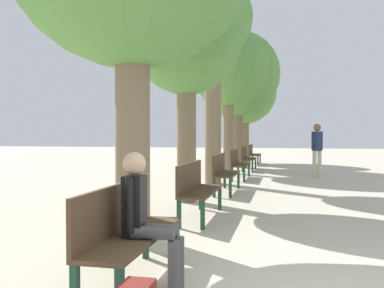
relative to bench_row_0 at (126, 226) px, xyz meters
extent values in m
cube|color=#4C3823|center=(0.09, 0.00, -0.09)|extent=(0.45, 1.76, 0.04)
cube|color=#4C3823|center=(-0.11, 0.00, 0.16)|extent=(0.04, 1.76, 0.46)
cube|color=#19422D|center=(0.27, 0.83, -0.33)|extent=(0.06, 0.06, 0.43)
cube|color=#19422D|center=(-0.09, 0.83, -0.33)|extent=(0.06, 0.06, 0.43)
cube|color=#4C3823|center=(0.09, 3.21, -0.09)|extent=(0.45, 1.76, 0.04)
cube|color=#4C3823|center=(-0.11, 3.21, 0.16)|extent=(0.04, 1.76, 0.46)
cube|color=#19422D|center=(0.27, 2.38, -0.33)|extent=(0.06, 0.06, 0.43)
cube|color=#19422D|center=(0.27, 4.04, -0.33)|extent=(0.06, 0.06, 0.43)
cube|color=#19422D|center=(-0.09, 2.38, -0.33)|extent=(0.06, 0.06, 0.43)
cube|color=#19422D|center=(-0.09, 4.04, -0.33)|extent=(0.06, 0.06, 0.43)
cube|color=#4C3823|center=(0.09, 6.42, -0.09)|extent=(0.45, 1.76, 0.04)
cube|color=#4C3823|center=(-0.11, 6.42, 0.16)|extent=(0.04, 1.76, 0.46)
cube|color=#19422D|center=(0.27, 5.59, -0.33)|extent=(0.06, 0.06, 0.43)
cube|color=#19422D|center=(0.27, 7.25, -0.33)|extent=(0.06, 0.06, 0.43)
cube|color=#19422D|center=(-0.09, 5.59, -0.33)|extent=(0.06, 0.06, 0.43)
cube|color=#19422D|center=(-0.09, 7.25, -0.33)|extent=(0.06, 0.06, 0.43)
cube|color=#4C3823|center=(0.09, 9.63, -0.09)|extent=(0.45, 1.76, 0.04)
cube|color=#4C3823|center=(-0.11, 9.63, 0.16)|extent=(0.04, 1.76, 0.46)
cube|color=#19422D|center=(0.27, 8.80, -0.33)|extent=(0.06, 0.06, 0.43)
cube|color=#19422D|center=(0.27, 10.46, -0.33)|extent=(0.06, 0.06, 0.43)
cube|color=#19422D|center=(-0.09, 8.80, -0.33)|extent=(0.06, 0.06, 0.43)
cube|color=#19422D|center=(-0.09, 10.46, -0.33)|extent=(0.06, 0.06, 0.43)
cube|color=#4C3823|center=(0.09, 12.84, -0.09)|extent=(0.45, 1.76, 0.04)
cube|color=#4C3823|center=(-0.11, 12.84, 0.16)|extent=(0.04, 1.76, 0.46)
cube|color=#19422D|center=(0.27, 12.01, -0.33)|extent=(0.06, 0.06, 0.43)
cube|color=#19422D|center=(0.27, 13.67, -0.33)|extent=(0.06, 0.06, 0.43)
cube|color=#19422D|center=(-0.09, 12.01, -0.33)|extent=(0.06, 0.06, 0.43)
cube|color=#19422D|center=(-0.09, 13.67, -0.33)|extent=(0.06, 0.06, 0.43)
cube|color=#4C3823|center=(0.09, 16.05, -0.09)|extent=(0.45, 1.76, 0.04)
cube|color=#4C3823|center=(-0.11, 16.05, 0.16)|extent=(0.04, 1.76, 0.46)
cube|color=#19422D|center=(0.27, 15.22, -0.33)|extent=(0.06, 0.06, 0.43)
cube|color=#19422D|center=(0.27, 16.88, -0.33)|extent=(0.06, 0.06, 0.43)
cube|color=#19422D|center=(-0.09, 15.22, -0.33)|extent=(0.06, 0.06, 0.43)
cube|color=#19422D|center=(-0.09, 16.88, -0.33)|extent=(0.06, 0.06, 0.43)
cylinder|color=#7A664C|center=(-0.56, 1.70, 1.00)|extent=(0.47, 0.47, 3.10)
cylinder|color=#7A664C|center=(-0.56, 4.89, 0.83)|extent=(0.40, 0.40, 2.75)
sphere|color=#568E42|center=(-0.56, 4.89, 2.84)|extent=(2.33, 2.33, 2.33)
cylinder|color=#7A664C|center=(-0.56, 8.23, 1.49)|extent=(0.46, 0.46, 4.07)
sphere|color=#568E42|center=(-0.56, 8.23, 4.14)|extent=(2.24, 2.24, 2.24)
cylinder|color=#7A664C|center=(-0.56, 11.53, 0.99)|extent=(0.37, 0.37, 3.06)
sphere|color=#568E42|center=(-0.56, 11.53, 3.31)|extent=(2.86, 2.86, 2.86)
cylinder|color=#7A664C|center=(-0.56, 14.38, 0.94)|extent=(0.50, 0.50, 2.97)
sphere|color=#568E42|center=(-0.56, 14.38, 3.42)|extent=(3.60, 3.60, 3.60)
cylinder|color=#7A664C|center=(-0.56, 17.43, 0.76)|extent=(0.50, 0.50, 2.61)
sphere|color=#568E42|center=(-0.56, 17.43, 2.94)|extent=(3.18, 3.18, 3.18)
cylinder|color=#4C4C4C|center=(0.31, -0.16, -0.02)|extent=(0.39, 0.11, 0.11)
cylinder|color=#4C4C4C|center=(0.51, -0.16, -0.31)|extent=(0.11, 0.11, 0.47)
cylinder|color=#4C4C4C|center=(0.31, -0.02, -0.02)|extent=(0.39, 0.11, 0.11)
cylinder|color=#4C4C4C|center=(0.51, -0.02, -0.31)|extent=(0.11, 0.11, 0.47)
cube|color=black|center=(0.12, -0.09, 0.20)|extent=(0.18, 0.21, 0.55)
cylinder|color=black|center=(0.12, -0.20, 0.23)|extent=(0.08, 0.08, 0.50)
cylinder|color=black|center=(0.12, 0.03, 0.23)|extent=(0.08, 0.08, 0.50)
sphere|color=tan|center=(0.12, -0.09, 0.59)|extent=(0.21, 0.21, 0.21)
cylinder|color=beige|center=(2.36, 10.42, -0.11)|extent=(0.13, 0.13, 0.87)
cylinder|color=beige|center=(2.52, 10.42, -0.11)|extent=(0.13, 0.13, 0.87)
cube|color=navy|center=(2.44, 10.42, 0.64)|extent=(0.31, 0.31, 0.62)
cylinder|color=navy|center=(2.31, 10.42, 0.65)|extent=(0.09, 0.09, 0.59)
cylinder|color=navy|center=(2.57, 10.42, 0.65)|extent=(0.09, 0.09, 0.59)
sphere|color=brown|center=(2.44, 10.42, 1.07)|extent=(0.24, 0.24, 0.24)
camera|label=1|loc=(1.46, -3.75, 0.86)|focal=40.00mm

